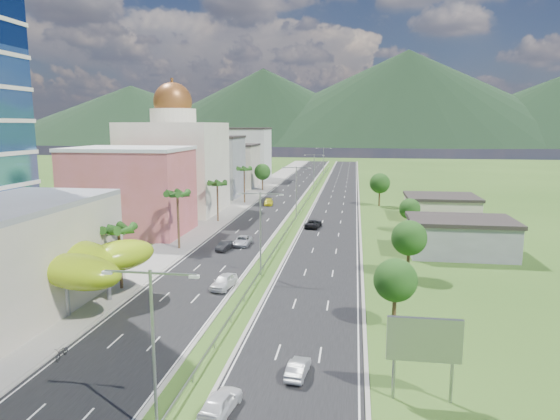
% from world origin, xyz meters
% --- Properties ---
extents(ground, '(500.00, 500.00, 0.00)m').
position_xyz_m(ground, '(0.00, 0.00, 0.00)').
color(ground, '#2D5119').
rests_on(ground, ground).
extents(road_left, '(11.00, 260.00, 0.04)m').
position_xyz_m(road_left, '(-7.50, 90.00, 0.02)').
color(road_left, black).
rests_on(road_left, ground).
extents(road_right, '(11.00, 260.00, 0.04)m').
position_xyz_m(road_right, '(7.50, 90.00, 0.02)').
color(road_right, black).
rests_on(road_right, ground).
extents(sidewalk_left, '(7.00, 260.00, 0.12)m').
position_xyz_m(sidewalk_left, '(-17.00, 90.00, 0.06)').
color(sidewalk_left, gray).
rests_on(sidewalk_left, ground).
extents(median_guardrail, '(0.10, 216.06, 0.76)m').
position_xyz_m(median_guardrail, '(0.00, 71.99, 0.62)').
color(median_guardrail, gray).
rests_on(median_guardrail, ground).
extents(streetlight_median_a, '(6.04, 0.25, 11.00)m').
position_xyz_m(streetlight_median_a, '(0.00, -25.00, 6.75)').
color(streetlight_median_a, gray).
rests_on(streetlight_median_a, ground).
extents(streetlight_median_b, '(6.04, 0.25, 11.00)m').
position_xyz_m(streetlight_median_b, '(0.00, 10.00, 6.75)').
color(streetlight_median_b, gray).
rests_on(streetlight_median_b, ground).
extents(streetlight_median_c, '(6.04, 0.25, 11.00)m').
position_xyz_m(streetlight_median_c, '(0.00, 50.00, 6.75)').
color(streetlight_median_c, gray).
rests_on(streetlight_median_c, ground).
extents(streetlight_median_d, '(6.04, 0.25, 11.00)m').
position_xyz_m(streetlight_median_d, '(0.00, 95.00, 6.75)').
color(streetlight_median_d, gray).
rests_on(streetlight_median_d, ground).
extents(streetlight_median_e, '(6.04, 0.25, 11.00)m').
position_xyz_m(streetlight_median_e, '(0.00, 140.00, 6.75)').
color(streetlight_median_e, gray).
rests_on(streetlight_median_e, ground).
extents(lime_canopy, '(18.00, 15.00, 7.40)m').
position_xyz_m(lime_canopy, '(-20.00, -4.00, 4.99)').
color(lime_canopy, '#94B811').
rests_on(lime_canopy, ground).
extents(pink_shophouse, '(20.00, 15.00, 15.00)m').
position_xyz_m(pink_shophouse, '(-28.00, 32.00, 7.50)').
color(pink_shophouse, '#C35B50').
rests_on(pink_shophouse, ground).
extents(domed_building, '(20.00, 20.00, 28.70)m').
position_xyz_m(domed_building, '(-28.00, 55.00, 11.35)').
color(domed_building, beige).
rests_on(domed_building, ground).
extents(midrise_grey, '(16.00, 15.00, 16.00)m').
position_xyz_m(midrise_grey, '(-27.00, 80.00, 8.00)').
color(midrise_grey, gray).
rests_on(midrise_grey, ground).
extents(midrise_beige, '(16.00, 15.00, 13.00)m').
position_xyz_m(midrise_beige, '(-27.00, 102.00, 6.50)').
color(midrise_beige, '#B4AD94').
rests_on(midrise_beige, ground).
extents(midrise_white, '(16.00, 15.00, 18.00)m').
position_xyz_m(midrise_white, '(-27.00, 125.00, 9.00)').
color(midrise_white, silver).
rests_on(midrise_white, ground).
extents(billboard, '(5.20, 0.35, 6.20)m').
position_xyz_m(billboard, '(17.00, -18.00, 4.42)').
color(billboard, gray).
rests_on(billboard, ground).
extents(shed_near, '(15.00, 10.00, 5.00)m').
position_xyz_m(shed_near, '(28.00, 25.00, 2.50)').
color(shed_near, gray).
rests_on(shed_near, ground).
extents(shed_far, '(14.00, 12.00, 4.40)m').
position_xyz_m(shed_far, '(30.00, 55.00, 2.20)').
color(shed_far, '#B4AD94').
rests_on(shed_far, ground).
extents(palm_tree_b, '(3.60, 3.60, 8.10)m').
position_xyz_m(palm_tree_b, '(-15.50, 2.00, 7.06)').
color(palm_tree_b, '#47301C').
rests_on(palm_tree_b, ground).
extents(palm_tree_c, '(3.60, 3.60, 9.60)m').
position_xyz_m(palm_tree_c, '(-15.50, 22.00, 8.50)').
color(palm_tree_c, '#47301C').
rests_on(palm_tree_c, ground).
extents(palm_tree_d, '(3.60, 3.60, 8.60)m').
position_xyz_m(palm_tree_d, '(-15.50, 45.00, 7.54)').
color(palm_tree_d, '#47301C').
rests_on(palm_tree_d, ground).
extents(palm_tree_e, '(3.60, 3.60, 9.40)m').
position_xyz_m(palm_tree_e, '(-15.50, 70.00, 8.31)').
color(palm_tree_e, '#47301C').
rests_on(palm_tree_e, ground).
extents(leafy_tree_lfar, '(4.90, 4.90, 8.05)m').
position_xyz_m(leafy_tree_lfar, '(-15.50, 95.00, 5.58)').
color(leafy_tree_lfar, '#47301C').
rests_on(leafy_tree_lfar, ground).
extents(leafy_tree_ra, '(4.20, 4.20, 6.90)m').
position_xyz_m(leafy_tree_ra, '(16.00, -5.00, 4.78)').
color(leafy_tree_ra, '#47301C').
rests_on(leafy_tree_ra, ground).
extents(leafy_tree_rb, '(4.55, 4.55, 7.47)m').
position_xyz_m(leafy_tree_rb, '(19.00, 12.00, 5.18)').
color(leafy_tree_rb, '#47301C').
rests_on(leafy_tree_rb, ground).
extents(leafy_tree_rc, '(3.85, 3.85, 6.33)m').
position_xyz_m(leafy_tree_rc, '(22.00, 40.00, 4.37)').
color(leafy_tree_rc, '#47301C').
rests_on(leafy_tree_rc, ground).
extents(leafy_tree_rd, '(4.90, 4.90, 8.05)m').
position_xyz_m(leafy_tree_rd, '(18.00, 70.00, 5.58)').
color(leafy_tree_rd, '#47301C').
rests_on(leafy_tree_rd, ground).
extents(mountain_ridge, '(860.00, 140.00, 90.00)m').
position_xyz_m(mountain_ridge, '(60.00, 450.00, 0.00)').
color(mountain_ridge, black).
rests_on(mountain_ridge, ground).
extents(car_white_near_left, '(2.74, 5.17, 1.67)m').
position_xyz_m(car_white_near_left, '(-3.40, 4.03, 0.88)').
color(car_white_near_left, white).
rests_on(car_white_near_left, road_left).
extents(car_dark_left, '(1.98, 4.40, 1.40)m').
position_xyz_m(car_dark_left, '(-8.08, 22.06, 0.74)').
color(car_dark_left, black).
rests_on(car_dark_left, road_left).
extents(car_silver_mid_left, '(2.54, 5.39, 1.49)m').
position_xyz_m(car_silver_mid_left, '(-5.98, 25.70, 0.78)').
color(car_silver_mid_left, '#B7B9BF').
rests_on(car_silver_mid_left, road_left).
extents(car_yellow_far_left, '(2.51, 5.09, 1.42)m').
position_xyz_m(car_yellow_far_left, '(-8.84, 67.28, 0.75)').
color(car_yellow_far_left, gold).
rests_on(car_yellow_far_left, road_left).
extents(car_white_near_right, '(2.49, 4.72, 1.53)m').
position_xyz_m(car_white_near_right, '(3.20, -21.70, 0.80)').
color(car_white_near_right, white).
rests_on(car_white_near_right, road_right).
extents(car_silver_right, '(1.76, 4.04, 1.29)m').
position_xyz_m(car_silver_right, '(7.86, -15.86, 0.69)').
color(car_silver_right, '#A8AAB0').
rests_on(car_silver_right, road_right).
extents(car_dark_far_right, '(3.25, 5.73, 1.51)m').
position_xyz_m(car_dark_far_right, '(4.28, 41.79, 0.79)').
color(car_dark_far_right, black).
rests_on(car_dark_far_right, road_right).
extents(motorcycle, '(0.76, 2.02, 1.26)m').
position_xyz_m(motorcycle, '(-12.18, -15.82, 0.67)').
color(motorcycle, black).
rests_on(motorcycle, road_left).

